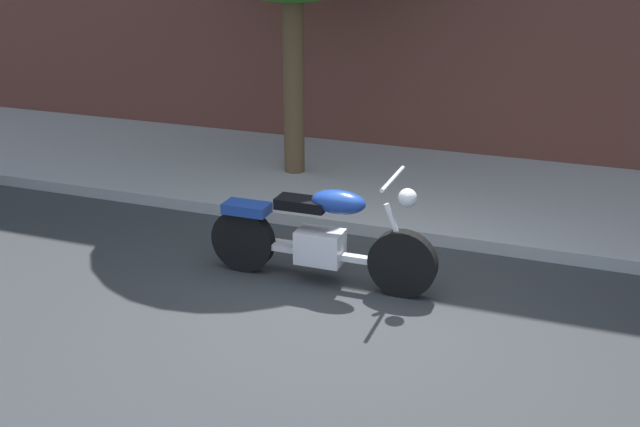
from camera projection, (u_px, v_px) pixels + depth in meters
ground_plane at (341, 308)px, 6.85m from camera, size 60.00×60.00×0.00m
sidewalk at (426, 190)px, 9.68m from camera, size 25.06×3.18×0.14m
motorcycle at (320, 237)px, 7.19m from camera, size 2.24×0.70×1.14m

